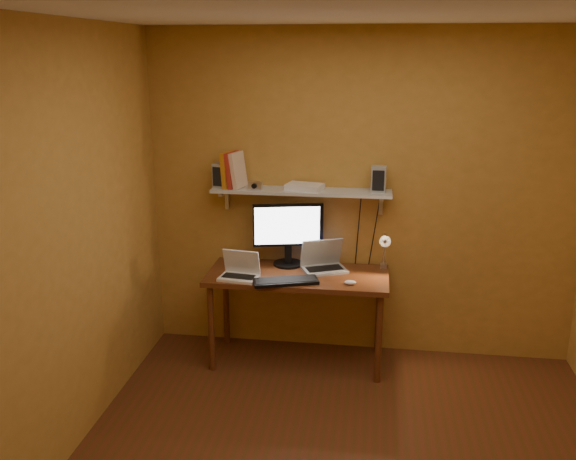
% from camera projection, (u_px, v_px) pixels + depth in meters
% --- Properties ---
extents(room, '(3.44, 3.24, 2.64)m').
position_uv_depth(room, '(353.00, 264.00, 3.29)').
color(room, '#5E2A18').
rests_on(room, ground).
extents(desk, '(1.40, 0.60, 0.75)m').
position_uv_depth(desk, '(298.00, 284.00, 4.75)').
color(desk, brown).
rests_on(desk, ground).
extents(wall_shelf, '(1.40, 0.25, 0.21)m').
position_uv_depth(wall_shelf, '(301.00, 192.00, 4.74)').
color(wall_shelf, silver).
rests_on(wall_shelf, room).
extents(monitor, '(0.55, 0.28, 0.51)m').
position_uv_depth(monitor, '(288.00, 231.00, 4.84)').
color(monitor, black).
rests_on(monitor, desk).
extents(laptop, '(0.40, 0.35, 0.24)m').
position_uv_depth(laptop, '(323.00, 262.00, 4.80)').
color(laptop, '#94979C').
rests_on(laptop, desk).
extents(netbook, '(0.31, 0.24, 0.21)m').
position_uv_depth(netbook, '(240.00, 270.00, 4.63)').
color(netbook, white).
rests_on(netbook, desk).
extents(keyboard, '(0.51, 0.30, 0.03)m').
position_uv_depth(keyboard, '(286.00, 281.00, 4.53)').
color(keyboard, black).
rests_on(keyboard, desk).
extents(mouse, '(0.09, 0.06, 0.03)m').
position_uv_depth(mouse, '(350.00, 282.00, 4.50)').
color(mouse, white).
rests_on(mouse, desk).
extents(desk_lamp, '(0.09, 0.23, 0.38)m').
position_uv_depth(desk_lamp, '(385.00, 247.00, 4.70)').
color(desk_lamp, silver).
rests_on(desk_lamp, desk).
extents(speaker_left, '(0.13, 0.13, 0.19)m').
position_uv_depth(speaker_left, '(221.00, 175.00, 4.78)').
color(speaker_left, '#94979C').
rests_on(speaker_left, wall_shelf).
extents(speaker_right, '(0.12, 0.12, 0.20)m').
position_uv_depth(speaker_right, '(379.00, 179.00, 4.63)').
color(speaker_right, '#94979C').
rests_on(speaker_right, wall_shelf).
extents(books, '(0.19, 0.20, 0.28)m').
position_uv_depth(books, '(233.00, 170.00, 4.77)').
color(books, '#BE751B').
rests_on(books, wall_shelf).
extents(shelf_camera, '(0.12, 0.06, 0.07)m').
position_uv_depth(shelf_camera, '(255.00, 185.00, 4.72)').
color(shelf_camera, silver).
rests_on(shelf_camera, wall_shelf).
extents(router, '(0.31, 0.24, 0.05)m').
position_uv_depth(router, '(305.00, 187.00, 4.72)').
color(router, white).
rests_on(router, wall_shelf).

